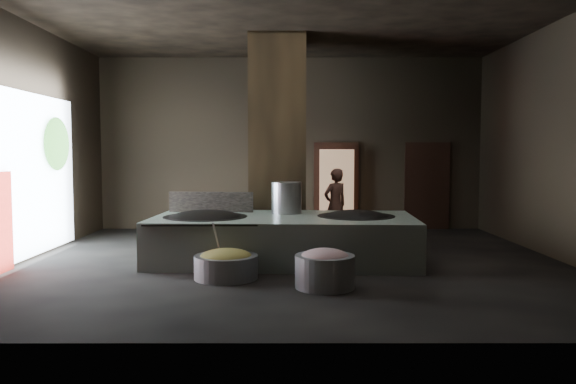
{
  "coord_description": "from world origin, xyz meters",
  "views": [
    {
      "loc": [
        -0.09,
        -10.32,
        2.02
      ],
      "look_at": [
        -0.07,
        0.63,
        1.25
      ],
      "focal_mm": 35.0,
      "sensor_mm": 36.0,
      "label": 1
    }
  ],
  "objects_px": {
    "wok_right": "(356,221)",
    "meat_basin": "(325,271)",
    "hearth_platform": "(284,239)",
    "veg_basin": "(226,267)",
    "cook": "(335,205)",
    "wok_left": "(205,221)",
    "stock_pot": "(286,198)"
  },
  "relations": [
    {
      "from": "wok_right",
      "to": "veg_basin",
      "type": "xyz_separation_m",
      "value": [
        -2.27,
        -1.51,
        -0.56
      ]
    },
    {
      "from": "wok_right",
      "to": "stock_pot",
      "type": "bearing_deg",
      "value": 158.96
    },
    {
      "from": "cook",
      "to": "veg_basin",
      "type": "height_order",
      "value": "cook"
    },
    {
      "from": "wok_left",
      "to": "cook",
      "type": "height_order",
      "value": "cook"
    },
    {
      "from": "wok_right",
      "to": "veg_basin",
      "type": "distance_m",
      "value": 2.78
    },
    {
      "from": "hearth_platform",
      "to": "wok_right",
      "type": "xyz_separation_m",
      "value": [
        1.35,
        0.05,
        0.33
      ]
    },
    {
      "from": "wok_right",
      "to": "meat_basin",
      "type": "distance_m",
      "value": 2.3
    },
    {
      "from": "wok_right",
      "to": "meat_basin",
      "type": "relative_size",
      "value": 1.58
    },
    {
      "from": "hearth_platform",
      "to": "cook",
      "type": "height_order",
      "value": "cook"
    },
    {
      "from": "wok_right",
      "to": "cook",
      "type": "xyz_separation_m",
      "value": [
        -0.19,
        2.3,
        0.08
      ]
    },
    {
      "from": "hearth_platform",
      "to": "stock_pot",
      "type": "distance_m",
      "value": 0.9
    },
    {
      "from": "hearth_platform",
      "to": "wok_right",
      "type": "height_order",
      "value": "wok_right"
    },
    {
      "from": "wok_left",
      "to": "stock_pot",
      "type": "distance_m",
      "value": 1.66
    },
    {
      "from": "hearth_platform",
      "to": "wok_right",
      "type": "distance_m",
      "value": 1.39
    },
    {
      "from": "hearth_platform",
      "to": "wok_left",
      "type": "height_order",
      "value": "wok_left"
    },
    {
      "from": "veg_basin",
      "to": "meat_basin",
      "type": "relative_size",
      "value": 1.14
    },
    {
      "from": "wok_right",
      "to": "meat_basin",
      "type": "bearing_deg",
      "value": -108.77
    },
    {
      "from": "wok_left",
      "to": "stock_pot",
      "type": "height_order",
      "value": "stock_pot"
    },
    {
      "from": "wok_right",
      "to": "stock_pot",
      "type": "distance_m",
      "value": 1.44
    },
    {
      "from": "stock_pot",
      "to": "veg_basin",
      "type": "height_order",
      "value": "stock_pot"
    },
    {
      "from": "hearth_platform",
      "to": "veg_basin",
      "type": "distance_m",
      "value": 1.74
    },
    {
      "from": "veg_basin",
      "to": "meat_basin",
      "type": "height_order",
      "value": "meat_basin"
    },
    {
      "from": "hearth_platform",
      "to": "meat_basin",
      "type": "xyz_separation_m",
      "value": [
        0.63,
        -2.07,
        -0.17
      ]
    },
    {
      "from": "cook",
      "to": "wok_left",
      "type": "bearing_deg",
      "value": 10.37
    },
    {
      "from": "hearth_platform",
      "to": "wok_left",
      "type": "distance_m",
      "value": 1.49
    },
    {
      "from": "stock_pot",
      "to": "cook",
      "type": "height_order",
      "value": "cook"
    },
    {
      "from": "wok_left",
      "to": "meat_basin",
      "type": "height_order",
      "value": "wok_left"
    },
    {
      "from": "wok_right",
      "to": "veg_basin",
      "type": "height_order",
      "value": "wok_right"
    },
    {
      "from": "meat_basin",
      "to": "wok_left",
      "type": "bearing_deg",
      "value": 135.76
    },
    {
      "from": "meat_basin",
      "to": "stock_pot",
      "type": "bearing_deg",
      "value": 102.43
    },
    {
      "from": "hearth_platform",
      "to": "cook",
      "type": "xyz_separation_m",
      "value": [
        1.16,
        2.35,
        0.41
      ]
    },
    {
      "from": "wok_left",
      "to": "cook",
      "type": "xyz_separation_m",
      "value": [
        2.61,
        2.4,
        0.08
      ]
    }
  ]
}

